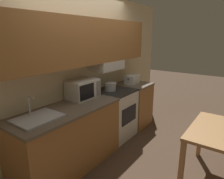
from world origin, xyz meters
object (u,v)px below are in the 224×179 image
toaster (132,79)px  microwave (83,89)px  cooking_pot (110,86)px  stove_range (114,113)px  sink_basin (38,118)px  dining_table (220,138)px

toaster → microwave: bearing=174.6°
microwave → cooking_pot: bearing=-7.5°
stove_range → sink_basin: sink_basin is taller
cooking_pot → sink_basin: (-1.53, -0.06, -0.06)m
stove_range → toaster: size_ratio=2.93×
cooking_pot → microwave: size_ratio=0.60×
cooking_pot → stove_range: bearing=-42.5°
microwave → dining_table: (0.44, -1.91, -0.43)m
stove_range → microwave: bearing=168.8°
toaster → dining_table: 2.02m
cooking_pot → dining_table: bearing=-95.5°
microwave → toaster: bearing=-5.4°
sink_basin → cooking_pot: bearing=2.3°
dining_table → microwave: bearing=102.9°
cooking_pot → toaster: (0.70, -0.04, 0.01)m
stove_range → sink_basin: bearing=-179.7°
cooking_pot → sink_basin: bearing=-177.7°
cooking_pot → toaster: size_ratio=0.97×
cooking_pot → microwave: microwave is taller
cooking_pot → toaster: bearing=-3.5°
cooking_pot → dining_table: cooking_pot is taller
toaster → sink_basin: sink_basin is taller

